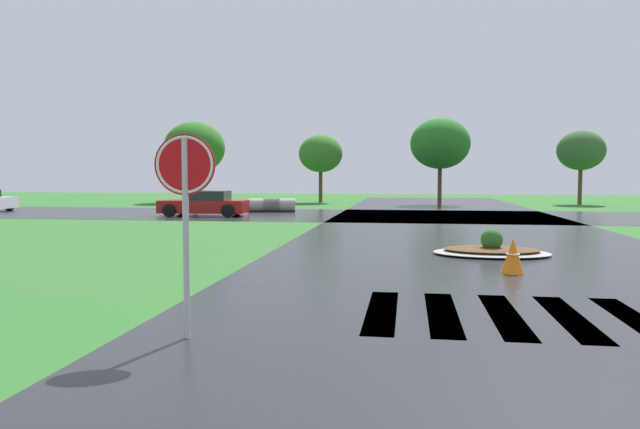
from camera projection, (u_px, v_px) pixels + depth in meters
The scene contains 9 objects.
asphalt_roadway at pixel (484, 259), 14.53m from camera, with size 11.02×80.00×0.01m, color #232628.
asphalt_cross_road at pixel (445, 216), 29.74m from camera, with size 90.00×9.92×0.01m, color #232628.
crosswalk_stripes at pixel (536, 316), 8.62m from camera, with size 4.95×2.93×0.01m.
stop_sign at pixel (185, 187), 7.34m from camera, with size 0.76×0.13×2.57m.
median_island at pixel (492, 250), 15.24m from camera, with size 2.97×1.99×0.68m.
car_silver_hatch at pixel (205, 204), 29.84m from camera, with size 4.40×2.32×1.27m.
drainage_pipe_stack at pixel (272, 205), 33.15m from camera, with size 2.74×1.24×0.75m.
traffic_cone at pixel (513, 256), 12.37m from camera, with size 0.48×0.48×0.74m.
background_treeline at pixel (378, 149), 42.49m from camera, with size 40.37×5.78×6.06m.
Camera 1 is at (-1.87, -4.86, 2.06)m, focal length 33.18 mm.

